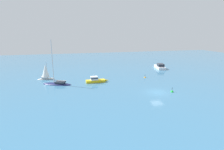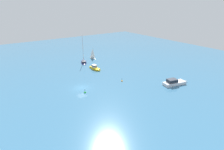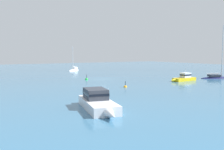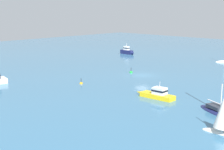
# 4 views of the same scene
# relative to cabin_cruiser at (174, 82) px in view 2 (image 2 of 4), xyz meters

# --- Properties ---
(ground_plane) EXTENTS (160.00, 160.00, 0.00)m
(ground_plane) POSITION_rel_cabin_cruiser_xyz_m (24.20, -13.83, -0.72)
(ground_plane) COLOR teal
(cabin_cruiser) EXTENTS (8.77, 4.02, 1.88)m
(cabin_cruiser) POSITION_rel_cabin_cruiser_xyz_m (0.00, 0.00, 0.00)
(cabin_cruiser) COLOR white
(cabin_cruiser) RESTS_ON ground
(sailboat) EXTENTS (2.26, 4.64, 5.49)m
(sailboat) POSITION_rel_cabin_cruiser_xyz_m (6.26, -38.90, 1.18)
(sailboat) COLOR silver
(sailboat) RESTS_ON ground
(cabin_cruiser_1) EXTENTS (1.81, 6.27, 2.42)m
(cabin_cruiser_1) POSITION_rel_cabin_cruiser_xyz_m (12.78, -25.74, -0.13)
(cabin_cruiser_1) COLOR yellow
(cabin_cruiser_1) RESTS_ON ground
(sailboat_1) EXTENTS (5.18, 7.94, 11.68)m
(sailboat_1) POSITION_rel_cabin_cruiser_xyz_m (12.41, -35.57, -0.51)
(sailboat_1) COLOR #191E4C
(sailboat_1) RESTS_ON ground
(channel_buoy) EXTENTS (0.56, 0.56, 1.23)m
(channel_buoy) POSITION_rel_cabin_cruiser_xyz_m (11.43, -11.02, -0.71)
(channel_buoy) COLOR orange
(channel_buoy) RESTS_ON ground
(mooring_buoy) EXTENTS (0.65, 0.65, 1.36)m
(mooring_buoy) POSITION_rel_cabin_cruiser_xyz_m (24.72, -10.53, -0.71)
(mooring_buoy) COLOR green
(mooring_buoy) RESTS_ON ground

